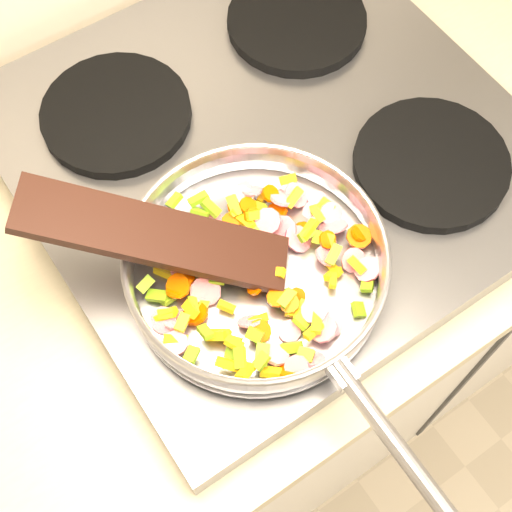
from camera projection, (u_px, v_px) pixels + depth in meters
cooktop at (270, 151)px, 0.90m from camera, size 0.60×0.60×0.04m
grate_fl at (239, 281)px, 0.79m from camera, size 0.19×0.19×0.02m
grate_fr at (431, 163)px, 0.86m from camera, size 0.19×0.19×0.02m
grate_bl at (116, 114)px, 0.90m from camera, size 0.19×0.19×0.02m
grate_br at (297, 21)px, 0.97m from camera, size 0.19×0.19×0.02m
saute_pan at (257, 265)px, 0.76m from camera, size 0.32×0.49×0.05m
vegetable_heap at (257, 269)px, 0.77m from camera, size 0.27×0.26×0.05m
wooden_spatula at (155, 236)px, 0.73m from camera, size 0.25×0.22×0.10m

